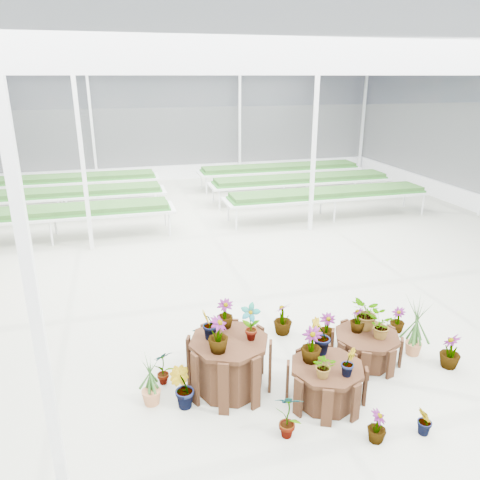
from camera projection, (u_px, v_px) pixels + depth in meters
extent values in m
plane|color=gray|center=(247.00, 305.00, 9.07)|extent=(24.00, 24.00, 0.00)
cylinder|color=#361D0F|center=(229.00, 364.00, 6.53)|extent=(1.51, 1.51, 0.78)
cylinder|color=#361D0F|center=(326.00, 383.00, 6.32)|extent=(1.36, 1.36, 0.55)
cylinder|color=#361D0F|center=(366.00, 348.00, 7.21)|extent=(1.25, 1.25, 0.46)
imported|color=#274D1D|center=(209.00, 324.00, 6.34)|extent=(0.31, 0.32, 0.46)
imported|color=#274D1D|center=(250.00, 322.00, 6.32)|extent=(0.34, 0.30, 0.53)
imported|color=#274D1D|center=(225.00, 314.00, 6.65)|extent=(0.31, 0.31, 0.42)
imported|color=#274D1D|center=(218.00, 335.00, 6.05)|extent=(0.38, 0.38, 0.49)
imported|color=#274D1D|center=(311.00, 345.00, 6.25)|extent=(0.39, 0.39, 0.50)
imported|color=#274D1D|center=(348.00, 362.00, 5.98)|extent=(0.27, 0.26, 0.38)
imported|color=#274D1D|center=(320.00, 337.00, 6.41)|extent=(0.33, 0.28, 0.54)
imported|color=#274D1D|center=(324.00, 366.00, 5.95)|extent=(0.37, 0.34, 0.32)
imported|color=#274D1D|center=(358.00, 320.00, 7.16)|extent=(0.32, 0.32, 0.41)
imported|color=#274D1D|center=(380.00, 326.00, 6.99)|extent=(0.49, 0.48, 0.41)
imported|color=#274D1D|center=(367.00, 314.00, 7.20)|extent=(0.47, 0.53, 0.54)
imported|color=#274D1D|center=(182.00, 388.00, 6.18)|extent=(0.41, 0.38, 0.58)
imported|color=#274D1D|center=(163.00, 366.00, 6.67)|extent=(0.34, 0.28, 0.55)
imported|color=#274D1D|center=(288.00, 414.00, 5.66)|extent=(0.40, 0.34, 0.65)
imported|color=#274D1D|center=(377.00, 427.00, 5.62)|extent=(0.33, 0.33, 0.42)
imported|color=#274D1D|center=(425.00, 421.00, 5.71)|extent=(0.27, 0.28, 0.41)
imported|color=#274D1D|center=(451.00, 351.00, 7.05)|extent=(0.43, 0.43, 0.54)
imported|color=#274D1D|center=(398.00, 320.00, 8.05)|extent=(0.31, 0.31, 0.44)
imported|color=#274D1D|center=(327.00, 328.00, 7.76)|extent=(0.35, 0.35, 0.48)
imported|color=#274D1D|center=(283.00, 318.00, 7.97)|extent=(0.44, 0.44, 0.57)
imported|color=#274D1D|center=(203.00, 341.00, 7.25)|extent=(0.36, 0.27, 0.62)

